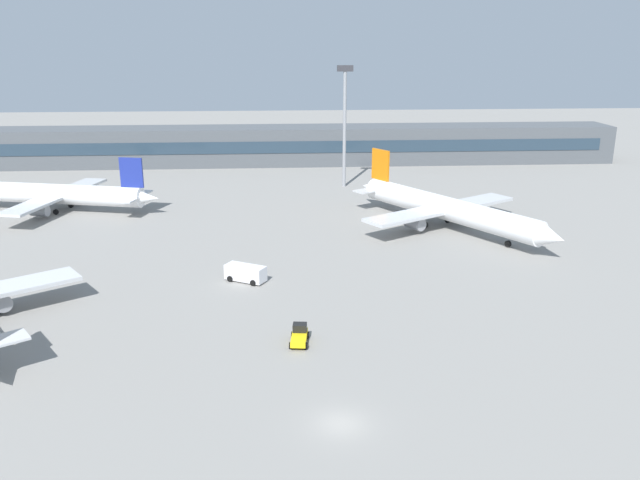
% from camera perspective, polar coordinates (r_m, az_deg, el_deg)
% --- Properties ---
extents(ground_plane, '(400.00, 400.00, 0.00)m').
position_cam_1_polar(ground_plane, '(89.88, -0.64, -1.84)').
color(ground_plane, gray).
extents(terminal_building, '(156.11, 12.13, 9.00)m').
position_cam_1_polar(terminal_building, '(161.25, -2.13, 8.34)').
color(terminal_building, '#4C5156').
rests_on(terminal_building, ground_plane).
extents(airplane_mid, '(27.92, 38.23, 10.67)m').
position_cam_1_polar(airplane_mid, '(106.44, 11.18, 2.70)').
color(airplane_mid, white).
rests_on(airplane_mid, ground_plane).
extents(airplane_far, '(40.16, 28.47, 10.06)m').
position_cam_1_polar(airplane_far, '(125.16, -22.62, 3.77)').
color(airplane_far, white).
rests_on(airplane_far, ground_plane).
extents(baggage_tug_yellow, '(2.15, 3.75, 1.75)m').
position_cam_1_polar(baggage_tug_yellow, '(66.12, -1.83, -8.37)').
color(baggage_tug_yellow, yellow).
rests_on(baggage_tug_yellow, ground_plane).
extents(service_van_white, '(5.51, 4.30, 2.08)m').
position_cam_1_polar(service_van_white, '(82.58, -6.56, -2.89)').
color(service_van_white, white).
rests_on(service_van_white, ground_plane).
extents(floodlight_tower_west, '(3.20, 0.80, 24.52)m').
position_cam_1_polar(floodlight_tower_west, '(133.52, 2.18, 10.72)').
color(floodlight_tower_west, gray).
rests_on(floodlight_tower_west, ground_plane).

